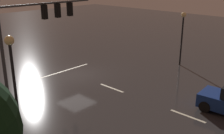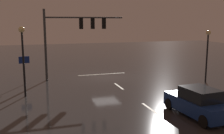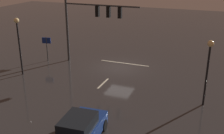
{
  "view_description": "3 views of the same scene",
  "coord_description": "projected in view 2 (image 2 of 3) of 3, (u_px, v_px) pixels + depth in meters",
  "views": [
    {
      "loc": [
        13.15,
        16.39,
        7.69
      ],
      "look_at": [
        0.42,
        4.43,
        1.79
      ],
      "focal_mm": 43.96,
      "sensor_mm": 36.0,
      "label": 1
    },
    {
      "loc": [
        7.11,
        24.55,
        5.48
      ],
      "look_at": [
        0.91,
        4.94,
        1.87
      ],
      "focal_mm": 42.25,
      "sensor_mm": 36.0,
      "label": 2
    },
    {
      "loc": [
        -8.47,
        23.41,
        9.31
      ],
      "look_at": [
        -0.8,
        4.0,
        1.57
      ],
      "focal_mm": 44.4,
      "sensor_mm": 36.0,
      "label": 3
    }
  ],
  "objects": [
    {
      "name": "traffic_signal_assembly",
      "position": [
        75.0,
        30.0,
        24.67
      ],
      "size": [
        7.54,
        0.47,
        6.55
      ],
      "color": "#383A3D",
      "rests_on": "ground_plane"
    },
    {
      "name": "car_approaching",
      "position": [
        198.0,
        103.0,
        15.28
      ],
      "size": [
        2.18,
        4.47,
        1.7
      ],
      "color": "navy",
      "rests_on": "ground_plane"
    },
    {
      "name": "street_lamp_left_kerb",
      "position": [
        208.0,
        46.0,
        23.41
      ],
      "size": [
        0.44,
        0.44,
        4.69
      ],
      "color": "black",
      "rests_on": "ground_plane"
    },
    {
      "name": "lane_dash_mid",
      "position": [
        150.0,
        108.0,
        16.72
      ],
      "size": [
        0.16,
        2.2,
        0.01
      ],
      "primitive_type": "cube",
      "rotation": [
        0.0,
        0.0,
        1.57
      ],
      "color": "beige",
      "rests_on": "ground_plane"
    },
    {
      "name": "lane_dash_far",
      "position": [
        119.0,
        86.0,
        22.36
      ],
      "size": [
        0.16,
        2.2,
        0.01
      ],
      "primitive_type": "cube",
      "rotation": [
        0.0,
        0.0,
        1.57
      ],
      "color": "beige",
      "rests_on": "ground_plane"
    },
    {
      "name": "ground_plane",
      "position": [
        106.0,
        77.0,
        26.12
      ],
      "size": [
        80.0,
        80.0,
        0.0
      ],
      "primitive_type": "plane",
      "color": "#2D2B2B"
    },
    {
      "name": "street_lamp_right_kerb",
      "position": [
        23.0,
        48.0,
        18.75
      ],
      "size": [
        0.44,
        0.44,
        5.11
      ],
      "color": "black",
      "rests_on": "ground_plane"
    },
    {
      "name": "route_sign",
      "position": [
        24.0,
        64.0,
        22.85
      ],
      "size": [
        0.89,
        0.25,
        2.5
      ],
      "color": "#383A3D",
      "rests_on": "ground_plane"
    },
    {
      "name": "stop_bar",
      "position": [
        102.0,
        74.0,
        27.45
      ],
      "size": [
        5.0,
        0.16,
        0.01
      ],
      "primitive_type": "cube",
      "color": "beige",
      "rests_on": "ground_plane"
    }
  ]
}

